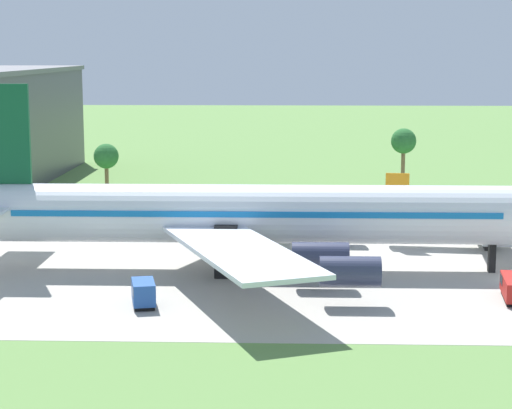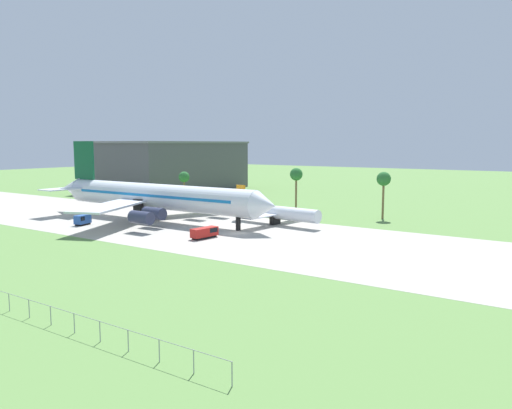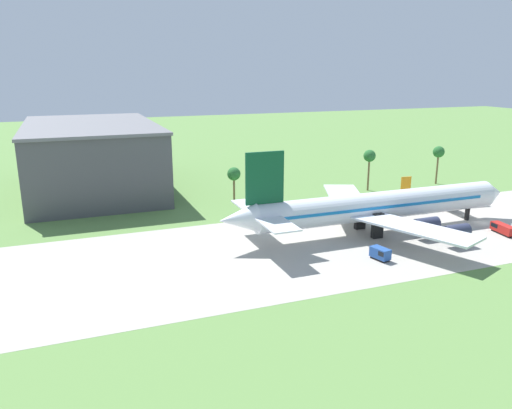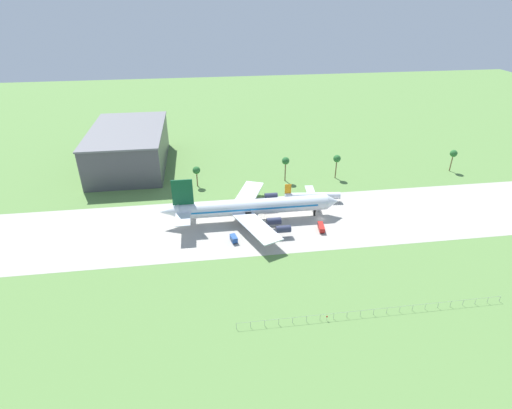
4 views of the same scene
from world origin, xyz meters
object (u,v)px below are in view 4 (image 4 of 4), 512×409
(baggage_tug, at_px, (234,239))
(terminal_building, at_px, (129,148))
(fuel_truck, at_px, (321,227))
(jet_airliner, at_px, (251,207))
(regional_aircraft, at_px, (312,196))
(no_stopping_sign, at_px, (327,317))

(baggage_tug, xyz_separation_m, terminal_building, (-47.44, 79.83, 8.78))
(fuel_truck, relative_size, terminal_building, 0.10)
(jet_airliner, xyz_separation_m, regional_aircraft, (28.45, 11.82, -3.18))
(terminal_building, bearing_deg, jet_airliner, -49.30)
(regional_aircraft, height_order, no_stopping_sign, regional_aircraft)
(regional_aircraft, distance_m, terminal_building, 100.10)
(baggage_tug, xyz_separation_m, fuel_truck, (34.59, 3.76, -0.11))
(baggage_tug, relative_size, terminal_building, 0.07)
(jet_airliner, distance_m, baggage_tug, 17.69)
(jet_airliner, height_order, no_stopping_sign, jet_airliner)
(regional_aircraft, distance_m, baggage_tug, 45.57)
(jet_airliner, distance_m, fuel_truck, 28.69)
(baggage_tug, bearing_deg, regional_aircraft, 35.66)
(regional_aircraft, bearing_deg, no_stopping_sign, -101.55)
(fuel_truck, height_order, terminal_building, terminal_building)
(no_stopping_sign, distance_m, terminal_building, 142.22)
(baggage_tug, distance_m, terminal_building, 93.28)
(no_stopping_sign, bearing_deg, jet_airliner, 103.62)
(fuel_truck, distance_m, terminal_building, 112.23)
(terminal_building, bearing_deg, regional_aircraft, -32.25)
(no_stopping_sign, bearing_deg, regional_aircraft, 78.45)
(fuel_truck, xyz_separation_m, terminal_building, (-82.03, 76.07, 8.88))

